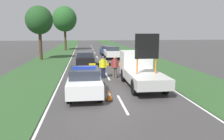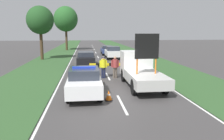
# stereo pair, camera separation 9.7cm
# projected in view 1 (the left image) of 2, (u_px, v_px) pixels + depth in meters

# --- Properties ---
(ground_plane) EXTENTS (160.00, 160.00, 0.00)m
(ground_plane) POSITION_uv_depth(u_px,v_px,m) (117.00, 93.00, 12.61)
(ground_plane) COLOR #3D3A3A
(lane_markings) EXTENTS (7.22, 64.50, 0.01)m
(lane_markings) POSITION_uv_depth(u_px,v_px,m) (99.00, 60.00, 27.18)
(lane_markings) COLOR silver
(lane_markings) RESTS_ON ground
(grass_verge_left) EXTENTS (4.73, 120.00, 0.03)m
(grass_verge_left) POSITION_uv_depth(u_px,v_px,m) (55.00, 56.00, 31.39)
(grass_verge_left) COLOR #2D5128
(grass_verge_left) RESTS_ON ground
(grass_verge_right) EXTENTS (4.73, 120.00, 0.03)m
(grass_verge_right) POSITION_uv_depth(u_px,v_px,m) (136.00, 55.00, 32.90)
(grass_verge_right) COLOR #2D5128
(grass_verge_right) RESTS_ON ground
(police_car) EXTENTS (1.81, 4.61, 1.64)m
(police_car) POSITION_uv_depth(u_px,v_px,m) (85.00, 81.00, 12.23)
(police_car) COLOR white
(police_car) RESTS_ON ground
(work_truck) EXTENTS (2.03, 5.42, 3.41)m
(work_truck) POSITION_uv_depth(u_px,v_px,m) (140.00, 69.00, 14.41)
(work_truck) COLOR white
(work_truck) RESTS_ON ground
(road_barrier) EXTENTS (3.13, 0.08, 1.06)m
(road_barrier) POSITION_uv_depth(u_px,v_px,m) (109.00, 65.00, 17.35)
(road_barrier) COLOR black
(road_barrier) RESTS_ON ground
(police_officer) EXTENTS (0.59, 0.38, 1.65)m
(police_officer) POSITION_uv_depth(u_px,v_px,m) (103.00, 65.00, 16.63)
(police_officer) COLOR #191E38
(police_officer) RESTS_ON ground
(pedestrian_civilian) EXTENTS (0.60, 0.38, 1.68)m
(pedestrian_civilian) POSITION_uv_depth(u_px,v_px,m) (115.00, 65.00, 16.58)
(pedestrian_civilian) COLOR brown
(pedestrian_civilian) RESTS_ON ground
(traffic_cone_near_police) EXTENTS (0.39, 0.39, 0.54)m
(traffic_cone_near_police) POSITION_uv_depth(u_px,v_px,m) (109.00, 95.00, 11.30)
(traffic_cone_near_police) COLOR black
(traffic_cone_near_police) RESTS_ON ground
(traffic_cone_centre_front) EXTENTS (0.48, 0.48, 0.66)m
(traffic_cone_centre_front) POSITION_uv_depth(u_px,v_px,m) (88.00, 74.00, 16.64)
(traffic_cone_centre_front) COLOR black
(traffic_cone_centre_front) RESTS_ON ground
(queued_car_sedan_black) EXTENTS (1.80, 4.44, 1.47)m
(queued_car_sedan_black) POSITION_uv_depth(u_px,v_px,m) (85.00, 58.00, 22.88)
(queued_car_sedan_black) COLOR black
(queued_car_sedan_black) RESTS_ON ground
(queued_car_van_white) EXTENTS (1.83, 4.26, 1.61)m
(queued_car_van_white) POSITION_uv_depth(u_px,v_px,m) (112.00, 52.00, 28.98)
(queued_car_van_white) COLOR silver
(queued_car_van_white) RESTS_ON ground
(queued_car_hatch_blue) EXTENTS (1.74, 4.40, 1.38)m
(queued_car_hatch_blue) POSITION_uv_depth(u_px,v_px,m) (106.00, 50.00, 34.27)
(queued_car_hatch_blue) COLOR navy
(queued_car_hatch_blue) RESTS_ON ground
(roadside_tree_near_left) EXTENTS (3.33, 3.33, 6.69)m
(roadside_tree_near_left) POSITION_uv_depth(u_px,v_px,m) (39.00, 20.00, 26.98)
(roadside_tree_near_left) COLOR #42301E
(roadside_tree_near_left) RESTS_ON ground
(roadside_tree_near_right) EXTENTS (4.50, 4.50, 8.26)m
(roadside_tree_near_right) POSITION_uv_depth(u_px,v_px,m) (65.00, 19.00, 41.03)
(roadside_tree_near_right) COLOR #42301E
(roadside_tree_near_right) RESTS_ON ground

